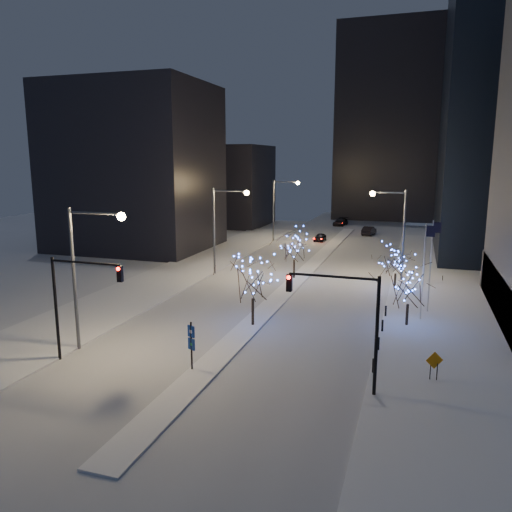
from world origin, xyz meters
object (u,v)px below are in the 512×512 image
at_px(traffic_signal_west, 75,293).
at_px(holiday_tree_plaza_far, 396,260).
at_px(traffic_signal_east, 349,313).
at_px(construction_sign, 434,363).
at_px(car_near, 320,237).
at_px(holiday_tree_median_far, 294,246).
at_px(holiday_tree_plaza_near, 409,285).
at_px(street_lamp_east, 395,223).
at_px(street_lamp_w_near, 86,260).
at_px(car_far, 341,222).
at_px(street_lamp_w_mid, 222,219).
at_px(car_mid, 369,231).
at_px(street_lamp_w_far, 280,202).
at_px(wayfinding_sign, 191,341).
at_px(holiday_tree_median_near, 253,278).

distance_m(traffic_signal_west, holiday_tree_plaza_far, 32.10).
xyz_separation_m(traffic_signal_east, construction_sign, (4.79, 3.04, -3.54)).
height_order(car_near, holiday_tree_plaza_far, holiday_tree_plaza_far).
distance_m(car_near, construction_sign, 52.99).
bearing_deg(holiday_tree_median_far, holiday_tree_plaza_near, -46.38).
distance_m(street_lamp_east, traffic_signal_west, 35.30).
xyz_separation_m(street_lamp_w_near, car_far, (6.52, 73.47, -5.75)).
bearing_deg(holiday_tree_median_far, street_lamp_w_near, -108.47).
height_order(street_lamp_w_mid, holiday_tree_plaza_far, street_lamp_w_mid).
relative_size(holiday_tree_plaza_near, holiday_tree_plaza_far, 1.08).
distance_m(street_lamp_east, car_mid, 34.84).
bearing_deg(street_lamp_w_near, car_mid, 77.90).
height_order(street_lamp_w_mid, holiday_tree_plaza_near, street_lamp_w_mid).
distance_m(traffic_signal_east, holiday_tree_median_far, 27.93).
height_order(street_lamp_w_far, street_lamp_east, same).
bearing_deg(street_lamp_w_far, car_near, 21.16).
xyz_separation_m(street_lamp_w_mid, car_near, (6.26, 27.42, -5.86)).
bearing_deg(car_far, holiday_tree_median_far, -80.16).
height_order(traffic_signal_west, car_near, traffic_signal_west).
relative_size(traffic_signal_east, holiday_tree_plaza_near, 1.33).
bearing_deg(wayfinding_sign, car_far, 114.19).
distance_m(car_mid, holiday_tree_plaza_far, 38.59).
bearing_deg(holiday_tree_plaza_near, street_lamp_w_near, -149.72).
bearing_deg(holiday_tree_median_far, car_mid, 82.48).
bearing_deg(car_far, holiday_tree_plaza_far, -67.84).
bearing_deg(holiday_tree_median_near, holiday_tree_plaza_far, 56.23).
distance_m(street_lamp_w_far, holiday_tree_plaza_far, 32.75).
xyz_separation_m(street_lamp_w_far, car_mid, (13.27, 11.89, -5.72)).
height_order(street_lamp_w_mid, traffic_signal_west, street_lamp_w_mid).
xyz_separation_m(holiday_tree_plaza_near, construction_sign, (1.78, -10.16, -2.25)).
bearing_deg(street_lamp_w_near, traffic_signal_east, -3.21).
distance_m(wayfinding_sign, construction_sign, 14.83).
relative_size(traffic_signal_east, wayfinding_sign, 2.15).
bearing_deg(street_lamp_w_mid, wayfinding_sign, -72.54).
distance_m(street_lamp_w_far, car_mid, 18.71).
height_order(traffic_signal_west, holiday_tree_median_near, traffic_signal_west).
height_order(holiday_tree_median_near, construction_sign, holiday_tree_median_near).
height_order(car_mid, car_far, car_mid).
xyz_separation_m(street_lamp_w_near, wayfinding_sign, (8.18, -1.00, -4.50)).
height_order(traffic_signal_east, holiday_tree_median_far, traffic_signal_east).
height_order(street_lamp_w_far, holiday_tree_median_far, street_lamp_w_far).
xyz_separation_m(street_lamp_w_far, car_far, (6.52, 23.47, -5.75)).
relative_size(car_far, holiday_tree_median_near, 0.88).
bearing_deg(holiday_tree_median_near, traffic_signal_east, -47.14).
height_order(street_lamp_w_far, holiday_tree_plaza_near, street_lamp_w_far).
height_order(street_lamp_w_near, holiday_tree_median_near, street_lamp_w_near).
distance_m(street_lamp_w_mid, traffic_signal_west, 27.06).
xyz_separation_m(holiday_tree_median_near, holiday_tree_plaza_near, (11.77, 3.76, -0.55)).
xyz_separation_m(street_lamp_w_mid, holiday_tree_median_near, (9.12, -16.57, -2.48)).
height_order(car_far, holiday_tree_plaza_far, holiday_tree_plaza_far).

